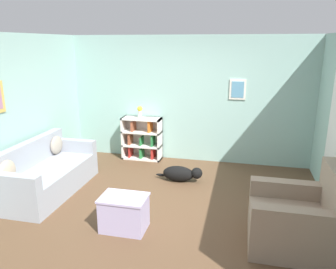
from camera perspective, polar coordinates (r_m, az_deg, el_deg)
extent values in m
plane|color=brown|center=(5.18, -1.03, -12.43)|extent=(14.00, 14.00, 0.00)
cube|color=#93BCB2|center=(6.87, 3.53, 6.09)|extent=(5.60, 0.10, 2.60)
cube|color=silver|center=(6.68, 12.04, 7.67)|extent=(0.32, 0.02, 0.40)
cube|color=#568EAD|center=(6.67, 12.04, 7.66)|extent=(0.24, 0.01, 0.32)
cube|color=#93BCB2|center=(5.87, -26.04, 2.86)|extent=(0.10, 5.00, 2.60)
cube|color=white|center=(5.49, 26.97, -1.03)|extent=(0.02, 0.84, 2.05)
cube|color=#9399A3|center=(5.91, -19.96, -7.42)|extent=(0.87, 1.91, 0.43)
cube|color=#9399A3|center=(5.97, -23.21, -3.18)|extent=(0.16, 1.91, 0.42)
cube|color=#9399A3|center=(5.14, -25.58, -7.51)|extent=(0.87, 0.16, 0.24)
cube|color=#9399A3|center=(6.50, -16.10, -1.85)|extent=(0.87, 0.16, 0.24)
ellipsoid|color=tan|center=(5.41, -26.26, -5.81)|extent=(0.14, 0.35, 0.35)
ellipsoid|color=gray|center=(6.43, -18.85, -1.75)|extent=(0.14, 0.35, 0.35)
cube|color=silver|center=(7.19, -7.62, -0.49)|extent=(0.04, 0.33, 0.91)
cube|color=silver|center=(6.95, -1.42, -0.92)|extent=(0.04, 0.33, 0.91)
cube|color=silver|center=(7.20, -4.20, -0.37)|extent=(0.84, 0.02, 0.91)
cube|color=silver|center=(7.20, -4.50, -4.04)|extent=(0.84, 0.33, 0.04)
cube|color=silver|center=(7.11, -4.55, -1.88)|extent=(0.84, 0.33, 0.04)
cube|color=silver|center=(7.02, -4.60, 0.48)|extent=(0.84, 0.33, 0.04)
cube|color=silver|center=(6.95, -4.65, 2.76)|extent=(0.84, 0.33, 0.04)
cube|color=#B22823|center=(7.23, -6.51, -2.99)|extent=(0.03, 0.24, 0.24)
cube|color=brown|center=(7.14, -6.57, -0.70)|extent=(0.04, 0.24, 0.24)
cube|color=brown|center=(7.04, -6.06, 1.51)|extent=(0.05, 0.24, 0.21)
cube|color=#287A3D|center=(7.15, -4.56, -3.25)|extent=(0.05, 0.24, 0.22)
cube|color=#287A3D|center=(7.07, -4.61, -1.07)|extent=(0.03, 0.24, 0.18)
cube|color=orange|center=(6.92, -3.12, 1.48)|extent=(0.05, 0.24, 0.24)
cube|color=#B22823|center=(7.08, -2.59, -3.31)|extent=(0.04, 0.24, 0.24)
cube|color=#287A3D|center=(6.99, -2.63, -0.99)|extent=(0.04, 0.24, 0.24)
cube|color=gray|center=(4.49, 20.86, -14.96)|extent=(1.05, 0.96, 0.47)
cube|color=gray|center=(3.99, 22.04, -13.51)|extent=(1.05, 0.18, 0.22)
cube|color=gray|center=(4.68, 20.68, -8.92)|extent=(1.05, 0.18, 0.22)
cube|color=#ADA3CC|center=(4.56, -7.65, -13.39)|extent=(0.59, 0.41, 0.48)
cube|color=#BBB0DC|center=(4.46, -7.75, -10.88)|extent=(0.62, 0.43, 0.03)
ellipsoid|color=black|center=(6.00, 1.82, -6.84)|extent=(0.57, 0.26, 0.29)
sphere|color=black|center=(5.94, 5.02, -6.73)|extent=(0.21, 0.21, 0.21)
ellipsoid|color=black|center=(6.14, -1.20, -7.04)|extent=(0.20, 0.05, 0.05)
cylinder|color=silver|center=(6.94, -4.91, 3.51)|extent=(0.08, 0.08, 0.15)
sphere|color=yellow|center=(6.92, -4.93, 4.50)|extent=(0.11, 0.11, 0.11)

